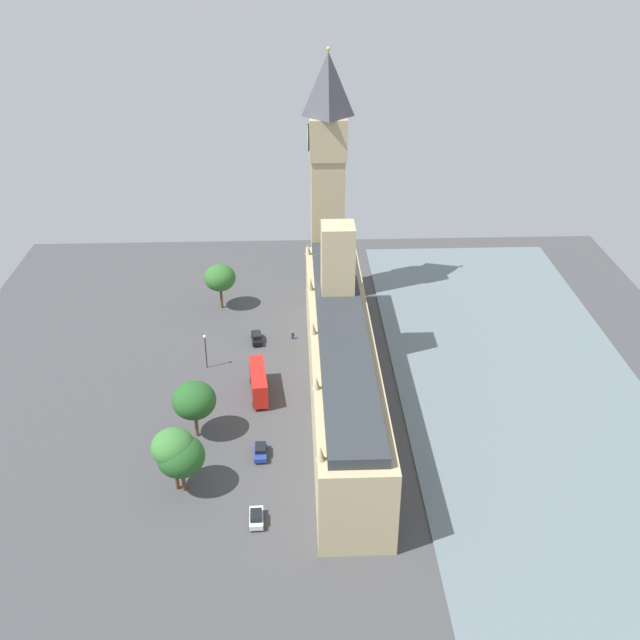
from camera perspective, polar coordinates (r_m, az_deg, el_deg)
The scene contains 14 objects.
ground_plane at distance 128.37m, azimuth 0.69°, elevation -6.10°, with size 140.35×140.35×0.00m, color #424244.
river_thames at distance 134.03m, azimuth 15.27°, elevation -5.53°, with size 43.01×126.31×0.25m, color slate.
parliament_building at distance 125.09m, azimuth 1.60°, elevation -2.94°, with size 10.37×70.35×26.78m.
clock_tower at distance 152.82m, azimuth 0.58°, elevation 10.89°, with size 7.61×7.61×51.08m.
car_black_midblock at distance 144.96m, azimuth -4.83°, elevation -1.34°, with size 2.35×4.92×1.74m.
double_decker_bus_far_end at distance 128.76m, azimuth -4.70°, elevation -4.67°, with size 3.60×10.70×4.75m.
car_blue_by_river_gate at distance 116.35m, azimuth -4.54°, elevation -9.90°, with size 2.01×4.34×1.74m.
car_white_near_tower at distance 105.67m, azimuth -4.86°, elevation -14.72°, with size 2.07×4.08×1.74m.
pedestrian_opposite_hall at distance 145.56m, azimuth -2.10°, elevation -1.17°, with size 0.67×0.60×1.66m.
plane_tree_leading at distance 155.38m, azimuth -7.61°, elevation 3.20°, with size 6.45×6.45×9.70m.
plane_tree_under_trees at distance 118.16m, azimuth -9.54°, elevation -6.05°, with size 6.85×6.85×9.65m.
plane_tree_trailing at distance 108.50m, azimuth -10.53°, elevation -10.14°, with size 6.82×6.82×9.05m.
plane_tree_corner at distance 108.12m, azimuth -11.10°, elevation -9.47°, with size 6.16×6.16×10.11m.
street_lamp_kerbside at distance 136.10m, azimuth -8.70°, elevation -1.91°, with size 0.56×0.56×6.78m.
Camera 1 is at (5.55, 105.07, 73.55)m, focal length 42.13 mm.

